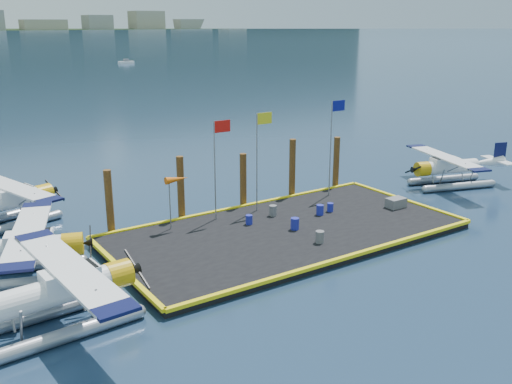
# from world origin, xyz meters

# --- Properties ---
(ground) EXTENTS (4000.00, 4000.00, 0.00)m
(ground) POSITION_xyz_m (0.00, 0.00, 0.00)
(ground) COLOR #172D46
(ground) RESTS_ON ground
(dock) EXTENTS (20.00, 10.00, 0.40)m
(dock) POSITION_xyz_m (0.00, 0.00, 0.20)
(dock) COLOR black
(dock) RESTS_ON ground
(dock_bumpers) EXTENTS (20.25, 10.25, 0.18)m
(dock_bumpers) POSITION_xyz_m (0.00, 0.00, 0.49)
(dock_bumpers) COLOR yellow
(dock_bumpers) RESTS_ON dock
(seaplane_a) EXTENTS (8.81, 9.72, 3.45)m
(seaplane_a) POSITION_xyz_m (-13.65, -3.35, 1.50)
(seaplane_a) COLOR #8F929C
(seaplane_a) RESTS_ON ground
(seaplane_b) EXTENTS (8.63, 9.20, 3.30)m
(seaplane_b) POSITION_xyz_m (-13.98, 2.23, 1.44)
(seaplane_b) COLOR #8F929C
(seaplane_b) RESTS_ON ground
(seaplane_c) EXTENTS (8.35, 8.97, 3.20)m
(seaplane_c) POSITION_xyz_m (-12.88, 10.70, 1.39)
(seaplane_c) COLOR #8F929C
(seaplane_c) RESTS_ON ground
(seaplane_d) EXTENTS (8.19, 8.76, 3.13)m
(seaplane_d) POSITION_xyz_m (16.23, 1.56, 1.36)
(seaplane_d) COLOR #8F929C
(seaplane_d) RESTS_ON ground
(drum_0) EXTENTS (0.40, 0.40, 0.57)m
(drum_0) POSITION_xyz_m (-1.31, 1.91, 0.68)
(drum_0) COLOR #1B2199
(drum_0) RESTS_ON dock
(drum_1) EXTENTS (0.49, 0.49, 0.69)m
(drum_1) POSITION_xyz_m (0.41, -0.29, 0.74)
(drum_1) COLOR #1B2199
(drum_1) RESTS_ON dock
(drum_2) EXTENTS (0.45, 0.45, 0.64)m
(drum_2) POSITION_xyz_m (3.30, 0.92, 0.72)
(drum_2) COLOR #1B2199
(drum_2) RESTS_ON dock
(drum_3) EXTENTS (0.47, 0.47, 0.66)m
(drum_3) POSITION_xyz_m (0.28, -2.68, 0.73)
(drum_3) COLOR slate
(drum_3) RESTS_ON dock
(drum_4) EXTENTS (0.39, 0.39, 0.55)m
(drum_4) POSITION_xyz_m (4.25, 1.05, 0.67)
(drum_4) COLOR #1B2199
(drum_4) RESTS_ON dock
(drum_5) EXTENTS (0.47, 0.47, 0.66)m
(drum_5) POSITION_xyz_m (0.77, 2.41, 0.73)
(drum_5) COLOR slate
(drum_5) RESTS_ON dock
(crate) EXTENTS (1.23, 0.82, 0.61)m
(crate) POSITION_xyz_m (8.35, -0.65, 0.71)
(crate) COLOR slate
(crate) RESTS_ON dock
(flagpole_red) EXTENTS (1.14, 0.08, 6.00)m
(flagpole_red) POSITION_xyz_m (-2.29, 3.80, 4.40)
(flagpole_red) COLOR gray
(flagpole_red) RESTS_ON dock
(flagpole_yellow) EXTENTS (1.14, 0.08, 6.20)m
(flagpole_yellow) POSITION_xyz_m (0.70, 3.80, 4.51)
(flagpole_yellow) COLOR gray
(flagpole_yellow) RESTS_ON dock
(flagpole_blue) EXTENTS (1.14, 0.08, 6.50)m
(flagpole_blue) POSITION_xyz_m (6.70, 3.80, 4.69)
(flagpole_blue) COLOR gray
(flagpole_blue) RESTS_ON dock
(windsock) EXTENTS (1.40, 0.44, 3.12)m
(windsock) POSITION_xyz_m (-5.03, 3.80, 3.23)
(windsock) COLOR gray
(windsock) RESTS_ON dock
(piling_0) EXTENTS (0.44, 0.44, 4.00)m
(piling_0) POSITION_xyz_m (-8.50, 5.40, 2.00)
(piling_0) COLOR #432A13
(piling_0) RESTS_ON ground
(piling_1) EXTENTS (0.44, 0.44, 4.20)m
(piling_1) POSITION_xyz_m (-4.00, 5.40, 2.10)
(piling_1) COLOR #432A13
(piling_1) RESTS_ON ground
(piling_2) EXTENTS (0.44, 0.44, 3.80)m
(piling_2) POSITION_xyz_m (0.50, 5.40, 1.90)
(piling_2) COLOR #432A13
(piling_2) RESTS_ON ground
(piling_3) EXTENTS (0.44, 0.44, 4.30)m
(piling_3) POSITION_xyz_m (4.50, 5.40, 2.15)
(piling_3) COLOR #432A13
(piling_3) RESTS_ON ground
(piling_4) EXTENTS (0.44, 0.44, 4.00)m
(piling_4) POSITION_xyz_m (8.50, 5.40, 2.00)
(piling_4) COLOR #432A13
(piling_4) RESTS_ON ground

